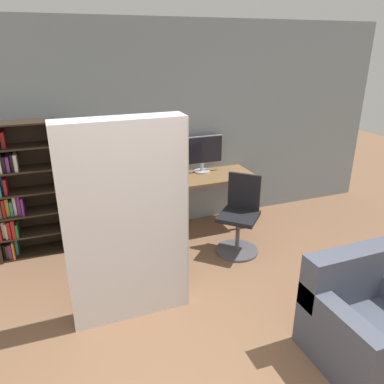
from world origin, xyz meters
The scene contains 7 objects.
wall_back centered at (0.00, 3.31, 1.35)m, with size 8.00×0.06×2.70m.
desk centered at (1.22, 2.98, 0.65)m, with size 1.20×0.60×0.76m.
monitor centered at (1.19, 3.16, 1.03)m, with size 0.60×0.21×0.50m.
office_chair centered at (1.31, 2.25, 0.39)m, with size 0.62×0.62×0.95m.
bookshelf centered at (-1.12, 3.14, 0.80)m, with size 0.79×0.35×1.61m.
mattress_near centered at (-0.18, 1.59, 0.93)m, with size 1.08×0.26×1.86m.
armchair centered at (1.45, 0.37, 0.32)m, with size 0.85×0.80×0.85m.
Camera 1 is at (-0.71, -1.35, 2.39)m, focal length 35.00 mm.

